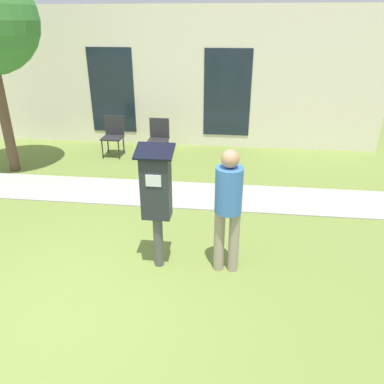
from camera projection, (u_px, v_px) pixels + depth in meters
name	position (u px, v px, depth m)	size (l,w,h in m)	color
ground_plane	(72.00, 313.00, 4.03)	(40.00, 40.00, 0.00)	olive
sidewalk	(142.00, 192.00, 6.82)	(12.00, 1.10, 0.02)	#A3A099
building_facade	(169.00, 79.00, 8.93)	(10.00, 0.26, 3.20)	beige
parking_meter	(156.00, 193.00, 4.40)	(0.44, 0.31, 1.59)	#4C4C4C
person_standing	(228.00, 203.00, 4.35)	(0.32, 0.32, 1.58)	gray
outdoor_chair_left	(113.00, 133.00, 8.53)	(0.44, 0.44, 0.90)	#262628
outdoor_chair_middle	(159.00, 136.00, 8.32)	(0.44, 0.44, 0.90)	#262628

